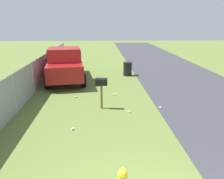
{
  "coord_description": "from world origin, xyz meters",
  "views": [
    {
      "loc": [
        -2.76,
        0.82,
        3.57
      ],
      "look_at": [
        4.77,
        0.43,
        1.22
      ],
      "focal_mm": 35.15,
      "sensor_mm": 36.0,
      "label": 1
    }
  ],
  "objects": [
    {
      "name": "litter_cup_by_mailbox",
      "position": [
        5.83,
        -1.7,
        0.04
      ],
      "size": [
        0.11,
        0.09,
        0.08
      ],
      "primitive_type": "cylinder",
      "rotation": [
        0.0,
        1.57,
        6.15
      ],
      "color": "white",
      "rests_on": "ground"
    },
    {
      "name": "litter_cup_midfield_a",
      "position": [
        5.45,
        -0.31,
        0.04
      ],
      "size": [
        0.13,
        0.13,
        0.08
      ],
      "primitive_type": "cylinder",
      "rotation": [
        0.0,
        1.57,
        3.89
      ],
      "color": "white",
      "rests_on": "ground"
    },
    {
      "name": "fence_section",
      "position": [
        9.4,
        4.27,
        0.88
      ],
      "size": [
        17.53,
        0.07,
        1.63
      ],
      "color": "#9EA3A8",
      "rests_on": "ground"
    },
    {
      "name": "litter_can_midfield_b",
      "position": [
        7.41,
        2.07,
        0.03
      ],
      "size": [
        0.1,
        0.13,
        0.07
      ],
      "primitive_type": "cylinder",
      "rotation": [
        0.0,
        1.57,
        1.84
      ],
      "color": "silver",
      "rests_on": "ground"
    },
    {
      "name": "litter_bottle_near_hydrant",
      "position": [
        7.72,
        0.15,
        0.04
      ],
      "size": [
        0.12,
        0.23,
        0.07
      ],
      "primitive_type": "cylinder",
      "rotation": [
        0.0,
        1.57,
        4.47
      ],
      "color": "#B2D8BF",
      "rests_on": "ground"
    },
    {
      "name": "mailbox",
      "position": [
        5.99,
        0.81,
        1.08
      ],
      "size": [
        0.26,
        0.51,
        1.35
      ],
      "rotation": [
        0.0,
        0.0,
        -0.14
      ],
      "color": "brown",
      "rests_on": "ground"
    },
    {
      "name": "litter_cup_far_scatter",
      "position": [
        4.08,
        1.82,
        0.04
      ],
      "size": [
        0.12,
        0.13,
        0.08
      ],
      "primitive_type": "cylinder",
      "rotation": [
        0.0,
        1.57,
        2.22
      ],
      "color": "white",
      "rests_on": "ground"
    },
    {
      "name": "road_asphalt",
      "position": [
        6.0,
        -4.5,
        0.0
      ],
      "size": [
        60.0,
        5.87,
        0.01
      ],
      "primitive_type": "cube",
      "color": "#38383D",
      "rests_on": "ground"
    },
    {
      "name": "trash_bin",
      "position": [
        11.86,
        -1.0,
        0.47
      ],
      "size": [
        0.6,
        0.6,
        0.93
      ],
      "color": "black",
      "rests_on": "ground"
    },
    {
      "name": "pickup_truck",
      "position": [
        10.69,
        3.01,
        1.11
      ],
      "size": [
        5.52,
        2.8,
        2.09
      ],
      "rotation": [
        0.0,
        0.0,
        3.28
      ],
      "color": "maroon",
      "rests_on": "ground"
    }
  ]
}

